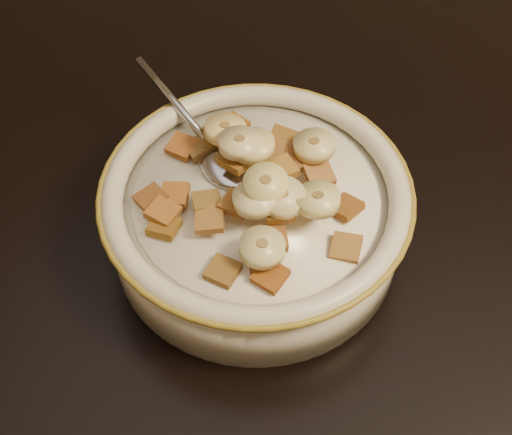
{
  "coord_description": "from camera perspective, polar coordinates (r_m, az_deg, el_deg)",
  "views": [
    {
      "loc": [
        -0.12,
        -0.47,
        1.21
      ],
      "look_at": [
        -0.15,
        -0.14,
        0.78
      ],
      "focal_mm": 50.0,
      "sensor_mm": 36.0,
      "label": 1
    }
  ],
  "objects": [
    {
      "name": "cereal_square_20",
      "position": [
        0.52,
        -6.53,
        1.81
      ],
      "size": [
        0.02,
        0.02,
        0.01
      ],
      "primitive_type": "cube",
      "rotation": [
        -0.12,
        -0.08,
        1.51
      ],
      "color": "#9C561E",
      "rests_on": "milk"
    },
    {
      "name": "banana_slice_0",
      "position": [
        0.49,
        2.15,
        1.61
      ],
      "size": [
        0.03,
        0.03,
        0.01
      ],
      "primitive_type": "cylinder",
      "rotation": [
        0.01,
        -0.13,
        1.64
      ],
      "color": "beige",
      "rests_on": "milk"
    },
    {
      "name": "cereal_square_11",
      "position": [
        0.53,
        3.55,
        4.7
      ],
      "size": [
        0.03,
        0.03,
        0.01
      ],
      "primitive_type": "cube",
      "rotation": [
        0.08,
        -0.09,
        1.87
      ],
      "color": "brown",
      "rests_on": "milk"
    },
    {
      "name": "cereal_square_17",
      "position": [
        0.51,
        -3.95,
        1.27
      ],
      "size": [
        0.02,
        0.03,
        0.01
      ],
      "primitive_type": "cube",
      "rotation": [
        -0.18,
        0.03,
        0.26
      ],
      "color": "brown",
      "rests_on": "milk"
    },
    {
      "name": "banana_slice_4",
      "position": [
        0.51,
        -0.19,
        5.74
      ],
      "size": [
        0.04,
        0.04,
        0.01
      ],
      "primitive_type": "cylinder",
      "rotation": [
        -0.04,
        0.13,
        2.43
      ],
      "color": "tan",
      "rests_on": "milk"
    },
    {
      "name": "banana_slice_7",
      "position": [
        0.53,
        4.67,
        5.75
      ],
      "size": [
        0.04,
        0.04,
        0.01
      ],
      "primitive_type": "cylinder",
      "rotation": [
        -0.08,
        -0.09,
        0.21
      ],
      "color": "#EDDA8D",
      "rests_on": "milk"
    },
    {
      "name": "cereal_square_22",
      "position": [
        0.49,
        -3.72,
        -0.17
      ],
      "size": [
        0.02,
        0.02,
        0.01
      ],
      "primitive_type": "cube",
      "rotation": [
        0.08,
        -0.15,
        0.06
      ],
      "color": "brown",
      "rests_on": "milk"
    },
    {
      "name": "cereal_square_18",
      "position": [
        0.48,
        -2.69,
        -4.3
      ],
      "size": [
        0.03,
        0.03,
        0.01
      ],
      "primitive_type": "cube",
      "rotation": [
        -0.04,
        0.03,
        2.72
      ],
      "color": "brown",
      "rests_on": "milk"
    },
    {
      "name": "cereal_square_5",
      "position": [
        0.52,
        -8.39,
        1.51
      ],
      "size": [
        0.03,
        0.03,
        0.01
      ],
      "primitive_type": "cube",
      "rotation": [
        -0.11,
        0.11,
        2.31
      ],
      "color": "brown",
      "rests_on": "milk"
    },
    {
      "name": "cereal_square_19",
      "position": [
        0.55,
        -4.58,
        5.6
      ],
      "size": [
        0.03,
        0.03,
        0.01
      ],
      "primitive_type": "cube",
      "rotation": [
        -0.11,
        -0.11,
        0.61
      ],
      "color": "brown",
      "rests_on": "milk"
    },
    {
      "name": "spoon",
      "position": [
        0.54,
        -2.26,
        4.16
      ],
      "size": [
        0.06,
        0.07,
        0.01
      ],
      "primitive_type": "ellipsoid",
      "rotation": [
        0.0,
        0.0,
        3.86
      ],
      "color": "#A9AEC0",
      "rests_on": "cereal_bowl"
    },
    {
      "name": "cereal_square_10",
      "position": [
        0.51,
        5.0,
        1.45
      ],
      "size": [
        0.03,
        0.03,
        0.01
      ],
      "primitive_type": "cube",
      "rotation": [
        0.0,
        -0.15,
        2.64
      ],
      "color": "brown",
      "rests_on": "milk"
    },
    {
      "name": "cereal_square_0",
      "position": [
        0.52,
        7.18,
        0.82
      ],
      "size": [
        0.03,
        0.03,
        0.01
      ],
      "primitive_type": "cube",
      "rotation": [
        -0.23,
        0.01,
        0.84
      ],
      "color": "brown",
      "rests_on": "milk"
    },
    {
      "name": "banana_slice_6",
      "position": [
        0.49,
        -0.07,
        1.53
      ],
      "size": [
        0.03,
        0.03,
        0.01
      ],
      "primitive_type": "cylinder",
      "rotation": [
        -0.12,
        0.07,
        1.56
      ],
      "color": "beige",
      "rests_on": "milk"
    },
    {
      "name": "cereal_square_7",
      "position": [
        0.52,
        5.07,
        3.46
      ],
      "size": [
        0.03,
        0.03,
        0.01
      ],
      "primitive_type": "cube",
      "rotation": [
        0.18,
        0.05,
        0.4
      ],
      "color": "olive",
      "rests_on": "milk"
    },
    {
      "name": "cereal_square_21",
      "position": [
        0.55,
        2.13,
        6.33
      ],
      "size": [
        0.03,
        0.02,
        0.01
      ],
      "primitive_type": "cube",
      "rotation": [
        0.02,
        -0.15,
        2.88
      ],
      "color": "brown",
      "rests_on": "milk"
    },
    {
      "name": "banana_slice_8",
      "position": [
        0.49,
        4.98,
        1.44
      ],
      "size": [
        0.04,
        0.04,
        0.02
      ],
      "primitive_type": "cylinder",
      "rotation": [
        0.08,
        0.13,
        2.7
      ],
      "color": "#ECDD7C",
      "rests_on": "milk"
    },
    {
      "name": "cereal_square_15",
      "position": [
        0.51,
        -7.46,
        0.44
      ],
      "size": [
        0.03,
        0.03,
        0.01
      ],
      "primitive_type": "cube",
      "rotation": [
        0.13,
        0.03,
        1.14
      ],
      "color": "#9A561A",
      "rests_on": "milk"
    },
    {
      "name": "cereal_square_2",
      "position": [
        0.52,
        -1.54,
        4.55
      ],
      "size": [
        0.03,
        0.03,
        0.01
      ],
      "primitive_type": "cube",
      "rotation": [
        0.07,
        0.1,
        2.51
      ],
      "color": "olive",
      "rests_on": "milk"
    },
    {
      "name": "table",
      "position": [
        0.68,
        13.35,
        5.95
      ],
      "size": [
        1.42,
        0.93,
        0.04
      ],
      "primitive_type": "cube",
      "rotation": [
        0.0,
        0.0,
        -0.02
      ],
      "color": "black",
      "rests_on": "floor"
    },
    {
      "name": "cereal_square_23",
      "position": [
        0.48,
        1.15,
        -4.68
      ],
      "size": [
        0.03,
        0.03,
        0.01
      ],
      "primitive_type": "cube",
      "rotation": [
        0.0,
        -0.15,
        1.02
      ],
      "color": "brown",
      "rests_on": "milk"
    },
    {
      "name": "cereal_square_8",
      "position": [
        0.55,
        -3.19,
        6.35
      ],
      "size": [
        0.02,
        0.02,
        0.01
      ],
      "primitive_type": "cube",
      "rotation": [
        0.19,
        -0.01,
        0.17
      ],
      "color": "brown",
      "rests_on": "milk"
    },
    {
      "name": "cereal_square_9",
      "position": [
        0.57,
        -2.46,
        7.19
      ],
      "size": [
        0.03,
        0.03,
        0.01
      ],
      "primitive_type": "cube",
      "rotation": [
        0.21,
        -0.09,
        0.59
      ],
      "color": "brown",
      "rests_on": "milk"
    },
    {
      "name": "cereal_bowl",
      "position": [
        0.54,
        0.0,
        -0.23
      ],
      "size": [
        0.22,
        0.22,
        0.05
      ],
      "primitive_type": "cylinder",
      "color": "beige",
      "rests_on": "table"
    },
    {
      "name": "cereal_square_3",
      "position": [
        0.5,
        -1.6,
        1.11
      ],
      "size": [
        0.03,
        0.03,
        0.01
      ],
      "primitive_type": "cube",
      "rotation": [
        0.04,
        0.02,
        2.75
      ],
      "color": "brown",
      "rests_on": "milk"
    },
    {
      "name": "cereal_square_26",
      "position": [
        0.52,
        2.05,
        3.95
      ],
      "size": [
        0.03,
        0.03,
        0.01
      ],
      "primitive_type": "cube",
      "rotation": [
        0.03,
        -0.01,
        2.12
      ],
      "color": "olive",
      "rests_on": "milk"
    },
    {
      "name": "banana_slice_5",
      "position": [
        0.53,
        -2.48,
        7.03
      ],
      "size": [
        0.04,
        0.04,
        0.01
      ],
      "primitive_type": "cylinder",
      "rotation": [
        0.04,
        0.13,
        1.34
      ],
      "color": "#FADB7D",
      "rests_on": "milk"
    },
    {
      "name": "cereal_square_4",
      "position": [
        0.49,
        7.22,
        -2.39
      ],
      "size": [
        0.02,
        0.02,
        0.01
      ],
      "primitive_type": "cube",
      "rotation": [
        -0.23,
        0.12,
        2.92
      ],
      "color": "#935E1F",
      "rests_on": "milk"
    },
    {
      "name": "cereal_square_25",
      "position": [
        0.49,
        1.91,
        0.66
      ],
      "size": [
        0.02,
        0.02,
        0.01
      ],
      "primitive_type": "cube",
      "rotation": [
        -0.02,
        -0.09,
        1.73
      ],
      "color": "brown",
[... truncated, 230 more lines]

